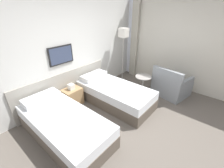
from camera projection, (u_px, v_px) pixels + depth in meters
ground_plane at (135, 127)px, 3.25m from camera, size 16.00×16.00×0.00m
wall_headboard at (70, 52)px, 3.82m from camera, size 10.00×0.10×2.70m
wall_window at (190, 46)px, 4.26m from camera, size 0.21×4.51×2.70m
bed_near_door at (64, 125)px, 2.95m from camera, size 0.95×2.03×0.63m
bed_near_window at (114, 94)px, 4.01m from camera, size 0.95×2.03×0.63m
nightstand at (73, 96)px, 3.93m from camera, size 0.46×0.36×0.60m
floor_lamp at (124, 37)px, 4.68m from camera, size 0.24×0.24×1.76m
side_table at (143, 82)px, 4.37m from camera, size 0.47×0.47×0.56m
armchair at (171, 86)px, 4.37m from camera, size 0.96×1.01×0.87m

